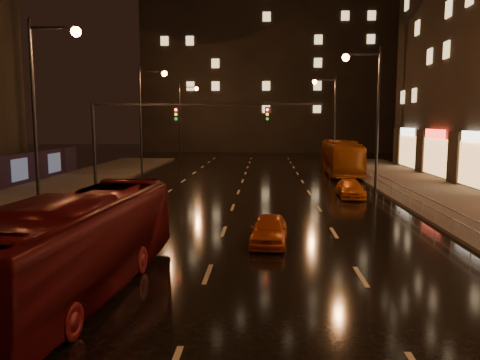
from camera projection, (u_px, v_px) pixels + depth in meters
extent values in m
plane|color=black|center=(237.00, 196.00, 31.27)|extent=(140.00, 140.00, 0.00)
cube|color=#38332D|center=(477.00, 212.00, 25.60)|extent=(7.00, 70.00, 0.15)
cube|color=black|center=(278.00, 45.00, 80.32)|extent=(44.00, 16.00, 36.00)
cylinder|color=black|center=(94.00, 150.00, 31.39)|extent=(0.22, 0.22, 6.20)
cube|color=black|center=(206.00, 104.00, 30.61)|extent=(15.20, 0.14, 0.14)
cube|color=black|center=(176.00, 114.00, 30.80)|extent=(0.32, 0.18, 0.95)
cube|color=black|center=(267.00, 114.00, 30.48)|extent=(0.32, 0.18, 0.95)
sphere|color=#FF1E19|center=(176.00, 110.00, 30.64)|extent=(0.18, 0.18, 0.18)
cylinder|color=#99999E|center=(336.00, 159.00, 54.43)|extent=(0.04, 0.04, 1.00)
cube|color=#99999E|center=(401.00, 185.00, 28.61)|extent=(0.05, 56.00, 0.05)
cube|color=#99999E|center=(401.00, 192.00, 28.66)|extent=(0.05, 56.00, 0.05)
imported|color=#570C0F|center=(79.00, 245.00, 13.45)|extent=(3.16, 10.69, 2.94)
imported|color=#8B3F0D|center=(341.00, 158.00, 43.87)|extent=(3.03, 11.57, 3.20)
imported|color=#CD5213|center=(269.00, 230.00, 19.10)|extent=(1.68, 3.63, 1.20)
imported|color=#C95B12|center=(350.00, 189.00, 30.89)|extent=(1.67, 3.96, 1.14)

